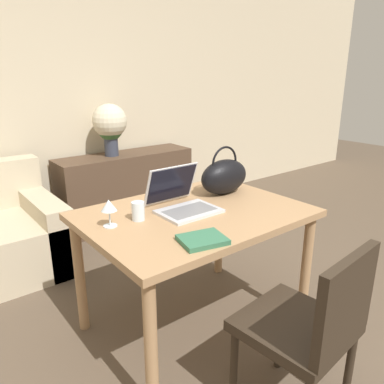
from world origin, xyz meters
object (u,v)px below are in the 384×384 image
at_px(drinking_glass, 138,211).
at_px(chair, 311,325).
at_px(laptop, 180,198).
at_px(wine_glass, 109,207).
at_px(handbag, 224,176).
at_px(flower_vase, 110,125).

bearing_deg(drinking_glass, chair, -72.71).
height_order(laptop, drinking_glass, laptop).
bearing_deg(wine_glass, handbag, 2.93).
bearing_deg(flower_vase, handbag, -90.53).
xyz_separation_m(chair, laptop, (-0.01, 0.91, 0.32)).
bearing_deg(flower_vase, drinking_glass, -112.27).
distance_m(laptop, handbag, 0.40).
relative_size(handbag, flower_vase, 0.71).
height_order(laptop, flower_vase, flower_vase).
relative_size(drinking_glass, flower_vase, 0.20).
relative_size(chair, drinking_glass, 8.57).
distance_m(chair, handbag, 1.11).
relative_size(chair, laptop, 2.53).
height_order(laptop, handbag, handbag).
height_order(chair, flower_vase, flower_vase).
xyz_separation_m(laptop, wine_glass, (-0.44, 0.02, 0.04)).
relative_size(chair, wine_glass, 5.96).
distance_m(wine_glass, flower_vase, 1.88).
bearing_deg(laptop, wine_glass, 177.92).
bearing_deg(laptop, drinking_glass, 179.34).
bearing_deg(drinking_glass, wine_glass, 175.44).
bearing_deg(flower_vase, chair, -98.87).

